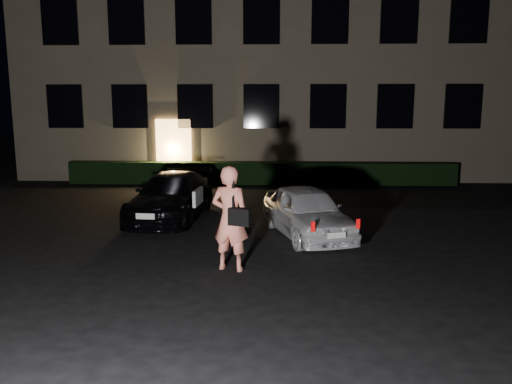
{
  "coord_description": "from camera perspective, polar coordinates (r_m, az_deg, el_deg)",
  "views": [
    {
      "loc": [
        0.48,
        -8.86,
        2.98
      ],
      "look_at": [
        0.1,
        2.0,
        1.12
      ],
      "focal_mm": 35.0,
      "sensor_mm": 36.0,
      "label": 1
    }
  ],
  "objects": [
    {
      "name": "sedan",
      "position": [
        13.63,
        -9.63,
        -0.5
      ],
      "size": [
        2.0,
        4.3,
        1.2
      ],
      "rotation": [
        0.0,
        0.0,
        -0.08
      ],
      "color": "black",
      "rests_on": "ground"
    },
    {
      "name": "hatch",
      "position": [
        11.64,
        5.82,
        -2.23
      ],
      "size": [
        2.33,
        3.7,
        1.17
      ],
      "rotation": [
        0.0,
        0.0,
        0.3
      ],
      "color": "silver",
      "rests_on": "ground"
    },
    {
      "name": "man",
      "position": [
        9.13,
        -2.95,
        -2.99
      ],
      "size": [
        0.82,
        0.67,
        1.95
      ],
      "rotation": [
        0.0,
        0.0,
        2.84
      ],
      "color": "#FF8A71",
      "rests_on": "ground"
    },
    {
      "name": "building",
      "position": [
        24.05,
        0.87,
        16.91
      ],
      "size": [
        20.0,
        8.11,
        12.0
      ],
      "color": "#6D604E",
      "rests_on": "ground"
    },
    {
      "name": "hedge",
      "position": [
        19.54,
        0.56,
        2.18
      ],
      "size": [
        15.0,
        0.7,
        0.85
      ],
      "primitive_type": "cube",
      "color": "black",
      "rests_on": "ground"
    },
    {
      "name": "ground",
      "position": [
        9.36,
        -1.08,
        -8.87
      ],
      "size": [
        80.0,
        80.0,
        0.0
      ],
      "primitive_type": "plane",
      "color": "black",
      "rests_on": "ground"
    }
  ]
}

